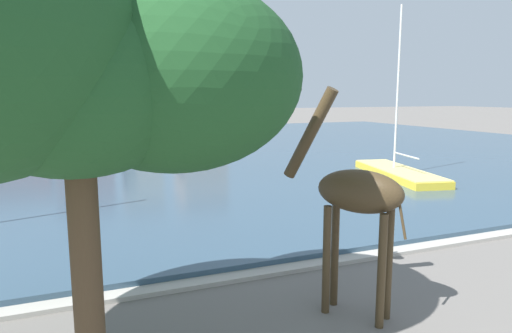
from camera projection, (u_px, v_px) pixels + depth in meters
The scene contains 9 objects.
harbor_water at pixel (158, 151), 37.69m from camera, with size 80.04×54.08×0.27m, color #334C60.
quay_edge_coping at pixel (331, 262), 12.76m from camera, with size 80.04×0.50×0.12m, color #ADA89E.
giraffe_statue at pixel (352, 195), 9.48m from camera, with size 2.06×2.65×5.17m.
sailboat_yellow at pixel (392, 172), 25.66m from camera, with size 3.80×8.86×9.50m.
shade_tree at pixel (47, 61), 6.61m from camera, with size 7.93×5.30×7.44m.
townhouse_narrow_midrow at pixel (13, 92), 60.94m from camera, with size 8.24×6.12×10.16m.
townhouse_corner_house at pixel (80, 85), 63.16m from camera, with size 7.80×8.10×12.24m.
townhouse_wide_warehouse at pixel (139, 83), 66.07m from camera, with size 5.40×6.11×13.01m.
townhouse_tall_gabled at pixel (199, 82), 70.93m from camera, with size 6.94×8.12×13.59m.
Camera 1 is at (-6.58, -2.05, 4.71)m, focal length 31.72 mm.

